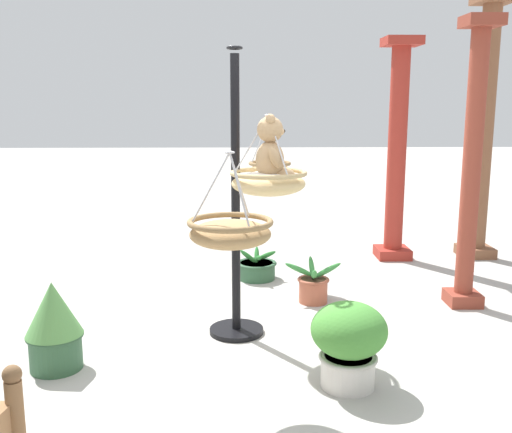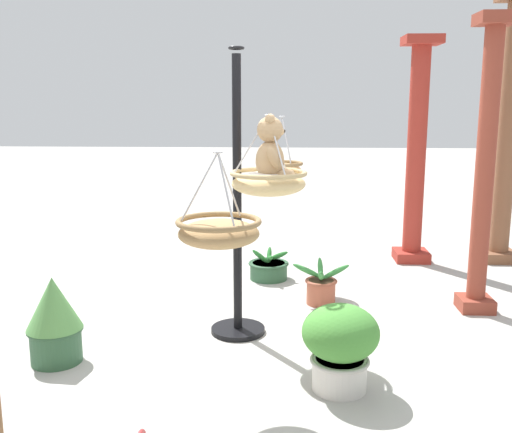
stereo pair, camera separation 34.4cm
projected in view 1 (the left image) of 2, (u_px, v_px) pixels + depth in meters
ground_plane at (248, 340)px, 4.68m from camera, size 40.00×40.00×0.00m
display_pole_central at (236, 252)px, 4.70m from camera, size 0.44×0.44×2.27m
hanging_basket_with_teddy at (268, 181)px, 4.45m from camera, size 0.58×0.58×0.61m
teddy_bear at (272, 153)px, 4.41m from camera, size 0.35×0.31×0.50m
hanging_basket_left_high at (270, 169)px, 5.98m from camera, size 0.43×0.43×0.62m
hanging_basket_right_low at (230, 232)px, 3.58m from camera, size 0.52×0.52×0.58m
greenhouse_pillar_left at (471, 172)px, 5.27m from camera, size 0.31×0.31×2.59m
greenhouse_pillar_right at (484, 135)px, 6.95m from camera, size 0.41×0.41×3.05m
greenhouse_pillar_far_back at (397, 155)px, 6.93m from camera, size 0.41×0.41×2.58m
potted_plant_fern_front at (54, 325)px, 4.12m from camera, size 0.40×0.40×0.64m
potted_plant_tall_leafy at (257, 268)px, 6.28m from camera, size 0.43×0.43×0.33m
potted_plant_bushy_green at (313, 286)px, 5.54m from camera, size 0.52×0.54×0.40m
potted_plant_small_succulent at (349, 340)px, 3.87m from camera, size 0.50×0.50×0.58m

